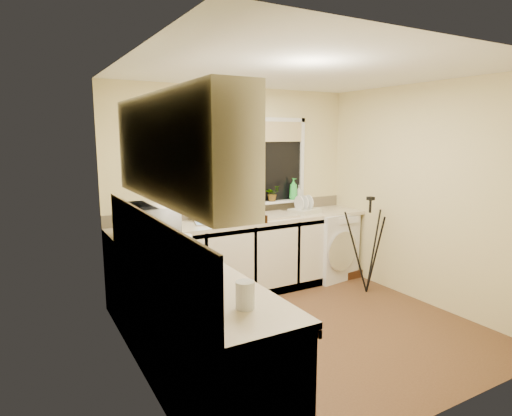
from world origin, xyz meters
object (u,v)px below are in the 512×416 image
at_px(glass_jug, 245,295).
at_px(plant_b, 236,196).
at_px(soap_bottle_green, 293,189).
at_px(dish_rack, 305,211).
at_px(cup_back, 307,208).
at_px(laptop, 209,217).
at_px(microwave, 152,222).
at_px(steel_jar, 176,261).
at_px(plant_d, 272,193).
at_px(washing_machine, 326,244).
at_px(plant_a, 214,198).
at_px(tripod, 368,245).
at_px(kettle, 184,248).
at_px(cup_left, 202,277).
at_px(plant_c, 254,193).
at_px(soap_bottle_clear, 299,192).

xyz_separation_m(glass_jug, plant_b, (1.23, 2.53, 0.18)).
bearing_deg(soap_bottle_green, glass_jug, -129.27).
height_order(dish_rack, cup_back, cup_back).
xyz_separation_m(laptop, cup_back, (1.42, 0.06, -0.02)).
xyz_separation_m(laptop, microwave, (-0.78, -0.45, 0.10)).
height_order(steel_jar, plant_d, plant_d).
height_order(washing_machine, cup_back, cup_back).
relative_size(plant_a, plant_d, 1.06).
bearing_deg(tripod, glass_jug, -167.34).
bearing_deg(plant_a, laptop, -131.64).
xyz_separation_m(kettle, cup_back, (2.18, 1.31, -0.05)).
relative_size(kettle, dish_rack, 0.51).
bearing_deg(cup_left, tripod, 22.82).
bearing_deg(dish_rack, cup_left, -154.05).
height_order(laptop, cup_left, laptop).
height_order(plant_c, plant_d, plant_c).
bearing_deg(glass_jug, soap_bottle_green, 50.73).
distance_m(washing_machine, plant_a, 1.70).
bearing_deg(soap_bottle_clear, washing_machine, -37.07).
bearing_deg(kettle, soap_bottle_green, 34.89).
distance_m(dish_rack, microwave, 2.13).
height_order(laptop, plant_c, plant_c).
bearing_deg(cup_left, plant_a, 63.74).
bearing_deg(microwave, laptop, -60.91).
relative_size(washing_machine, plant_b, 3.98).
height_order(tripod, plant_d, plant_d).
relative_size(glass_jug, plant_c, 0.65).
relative_size(steel_jar, cup_back, 0.98).
bearing_deg(washing_machine, soap_bottle_green, 143.47).
relative_size(tripod, steel_jar, 10.83).
bearing_deg(soap_bottle_green, steel_jar, -143.30).
bearing_deg(soap_bottle_clear, plant_a, -179.23).
xyz_separation_m(kettle, steel_jar, (-0.13, -0.20, -0.04)).
height_order(kettle, plant_c, plant_c).
bearing_deg(plant_b, cup_left, -122.44).
bearing_deg(soap_bottle_green, cup_back, -36.04).
bearing_deg(plant_b, dish_rack, -13.16).
bearing_deg(plant_a, tripod, -30.26).
distance_m(steel_jar, plant_a, 1.92).
bearing_deg(plant_d, kettle, -140.22).
distance_m(washing_machine, laptop, 1.75).
xyz_separation_m(glass_jug, cup_back, (2.22, 2.43, -0.04)).
distance_m(laptop, plant_a, 0.29).
relative_size(kettle, glass_jug, 1.16).
bearing_deg(soap_bottle_green, tripod, -63.81).
bearing_deg(soap_bottle_clear, steel_jar, -144.28).
bearing_deg(cup_left, steel_jar, 96.17).
distance_m(plant_b, cup_left, 2.39).
relative_size(plant_c, soap_bottle_clear, 1.37).
bearing_deg(steel_jar, plant_d, 41.33).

